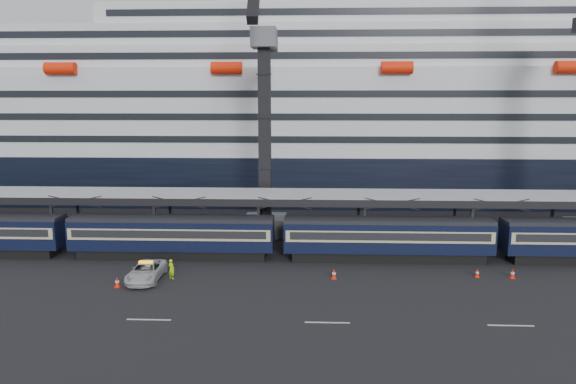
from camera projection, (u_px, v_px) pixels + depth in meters
The scene contains 11 objects.
ground at pixel (517, 303), 37.45m from camera, with size 260.00×260.00×0.00m, color black.
train at pixel (424, 237), 47.08m from camera, with size 133.05×3.00×4.05m.
canopy at pixel (464, 197), 50.31m from camera, with size 130.00×6.25×5.53m.
cruise_ship at pixel (399, 116), 80.61m from camera, with size 214.09×28.84×34.00m.
crane_dark_near at pixel (264, 126), 54.43m from camera, with size 4.50×17.75×35.08m.
pickup_truck at pixel (146, 271), 42.10m from camera, with size 2.41×5.23×1.45m, color #B5B8BD.
worker at pixel (171, 269), 42.36m from camera, with size 0.61×0.40×1.68m, color #AEDE0B.
traffic_cone_b at pixel (117, 282), 40.50m from camera, with size 0.43×0.43×0.87m.
traffic_cone_c at pixel (334, 274), 42.43m from camera, with size 0.43×0.43×0.87m.
traffic_cone_d at pixel (477, 273), 42.82m from camera, with size 0.38×0.38×0.76m.
traffic_cone_e at pixel (513, 273), 42.57m from camera, with size 0.41×0.41×0.83m.
Camera 1 is at (-15.38, -36.10, 14.45)m, focal length 32.00 mm.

